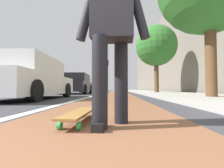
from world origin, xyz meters
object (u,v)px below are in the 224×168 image
object	(u,v)px
parked_car_far	(90,86)
skater_person	(112,28)
parked_car_mid	(77,84)
skateboard	(80,113)
traffic_light	(108,70)
parked_car_end	(97,87)
parked_car_near	(31,79)
street_tree_mid	(156,46)

from	to	relation	value
parked_car_far	skater_person	bearing A→B (deg)	-168.55
parked_car_mid	parked_car_far	bearing A→B (deg)	1.34
skateboard	traffic_light	distance (m)	21.63
skateboard	traffic_light	size ratio (longest dim) A/B	0.18
parked_car_end	parked_car_mid	bearing A→B (deg)	-179.03
skateboard	parked_car_near	distance (m)	4.69
parked_car_near	traffic_light	bearing A→B (deg)	-4.65
parked_car_end	skateboard	bearing A→B (deg)	-172.25
skater_person	parked_car_mid	world-z (taller)	skater_person
street_tree_mid	skateboard	bearing A→B (deg)	161.88
skater_person	parked_car_near	bearing A→B (deg)	38.45
skater_person	parked_car_far	size ratio (longest dim) A/B	0.37
skateboard	skater_person	size ratio (longest dim) A/B	0.52
parked_car_end	skater_person	bearing A→B (deg)	-171.43
skater_person	parked_car_mid	size ratio (longest dim) A/B	0.39
skater_person	traffic_light	size ratio (longest dim) A/B	0.35
parked_car_near	parked_car_mid	bearing A→B (deg)	0.49
parked_car_mid	street_tree_mid	world-z (taller)	street_tree_mid
skater_person	parked_car_mid	xyz separation A→B (m)	(10.08, 3.15, -0.21)
skateboard	parked_car_end	bearing A→B (deg)	7.75
skater_person	parked_car_far	distance (m)	16.59
parked_car_mid	skateboard	bearing A→B (deg)	-164.24
skateboard	skater_person	world-z (taller)	skater_person
skateboard	parked_car_far	xyz separation A→B (m)	(16.11, 2.95, 0.62)
skater_person	parked_car_far	bearing A→B (deg)	11.45
skateboard	parked_car_end	world-z (taller)	parked_car_end
parked_car_mid	street_tree_mid	bearing A→B (deg)	-97.01
parked_car_end	street_tree_mid	world-z (taller)	street_tree_mid
skateboard	parked_car_mid	distance (m)	10.34
traffic_light	skater_person	bearing A→B (deg)	-175.57
parked_car_end	traffic_light	distance (m)	3.13
parked_car_end	street_tree_mid	size ratio (longest dim) A/B	0.85
parked_car_end	traffic_light	bearing A→B (deg)	-114.15
parked_car_near	parked_car_end	xyz separation A→B (m)	(18.36, 0.26, 0.01)
parked_car_mid	street_tree_mid	distance (m)	6.44
skater_person	street_tree_mid	distance (m)	10.04
parked_car_near	traffic_light	xyz separation A→B (m)	(17.60, -1.43, 2.54)
skateboard	street_tree_mid	size ratio (longest dim) A/B	0.18
skater_person	skateboard	bearing A→B (deg)	66.69
skater_person	parked_car_near	distance (m)	4.99
skater_person	street_tree_mid	bearing A→B (deg)	-15.92
parked_car_mid	parked_car_far	size ratio (longest dim) A/B	0.94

